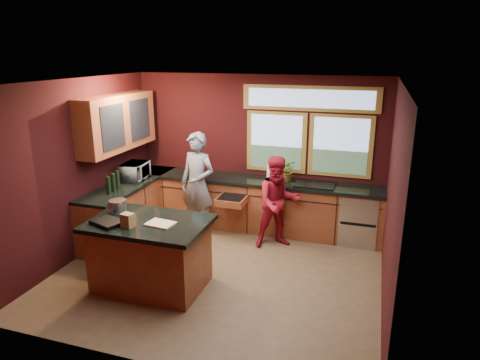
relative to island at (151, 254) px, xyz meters
The scene contains 14 objects.
floor 1.07m from the island, 40.32° to the left, with size 4.50×4.50×0.00m, color brown.
room_shell 1.63m from the island, 81.81° to the left, with size 4.52×4.02×2.71m.
back_counter 2.50m from the island, 68.10° to the left, with size 4.50×0.64×0.93m.
left_counter 1.91m from the island, 129.57° to the left, with size 0.64×2.30×0.93m.
island is the anchor object (origin of this frame).
person_grey 1.89m from the island, 92.99° to the left, with size 0.65×0.43×1.79m, color slate.
person_red 2.22m from the island, 52.81° to the left, with size 0.73×0.57×1.51m, color maroon.
microwave 2.12m from the island, 125.68° to the left, with size 0.53×0.36×0.30m, color #999999.
potted_plant 2.80m from the island, 60.37° to the left, with size 0.34×0.30×0.38m, color #999999.
paper_towel 2.62m from the island, 65.52° to the left, with size 0.12×0.12×0.28m, color silver.
cutting_board 0.52m from the island, 14.04° to the right, with size 0.35×0.25×0.02m, color tan.
stock_pot 0.80m from the island, 164.74° to the left, with size 0.24×0.24×0.18m, color silver.
paper_bag 0.63m from the island, 120.96° to the right, with size 0.15×0.12×0.18m, color brown.
black_tray 0.71m from the island, 150.95° to the right, with size 0.40×0.28×0.05m, color black.
Camera 1 is at (1.99, -5.19, 3.07)m, focal length 32.00 mm.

